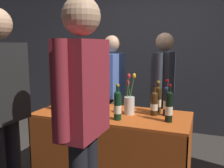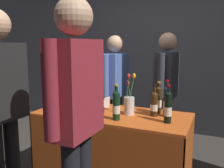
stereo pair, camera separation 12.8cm
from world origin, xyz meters
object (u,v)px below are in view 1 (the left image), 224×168
Objects in this scene: display_bottle_0 at (154,103)px; wine_glass_near_vendor at (88,97)px; vendor_presenter at (112,84)px; featured_wine_bottle at (70,97)px; taster_foreground_right at (83,108)px; tasting_table at (112,136)px; flower_vase at (129,103)px.

display_bottle_0 is 2.31× the size of wine_glass_near_vendor.
featured_wine_bottle is at bearing -12.26° from vendor_presenter.
featured_wine_bottle is 0.19× the size of taster_foreground_right.
vendor_presenter reaches higher than display_bottle_0.
display_bottle_0 is 1.03m from taster_foreground_right.
tasting_table is 0.89× the size of taster_foreground_right.
flower_vase is at bearing 6.64° from featured_wine_bottle.
featured_wine_bottle is 1.06m from taster_foreground_right.
tasting_table is at bearing 10.15° from taster_foreground_right.
wine_glass_near_vendor is at bearing -12.20° from vendor_presenter.
display_bottle_0 is 0.18× the size of taster_foreground_right.
flower_vase is (0.57, -0.22, 0.02)m from wine_glass_near_vendor.
display_bottle_0 is 0.20× the size of vendor_presenter.
vendor_presenter reaches higher than wine_glass_near_vendor.
vendor_presenter is (-0.45, 0.69, 0.07)m from flower_vase.
wine_glass_near_vendor is at bearing 168.41° from display_bottle_0.
vendor_presenter is at bearing 137.07° from display_bottle_0.
display_bottle_0 is (0.88, 0.13, -0.01)m from featured_wine_bottle.
tasting_table is 0.39m from flower_vase.
wine_glass_near_vendor is 0.09× the size of vendor_presenter.
wine_glass_near_vendor is (-0.39, 0.24, 0.33)m from tasting_table.
taster_foreground_right is at bearing 15.97° from vendor_presenter.
featured_wine_bottle is (-0.46, -0.05, 0.38)m from tasting_table.
flower_vase is 0.83m from vendor_presenter.
wine_glass_near_vendor is at bearing 148.29° from tasting_table.
taster_foreground_right is (-0.03, -0.93, 0.18)m from flower_vase.
taster_foreground_right reaches higher than display_bottle_0.
vendor_presenter is 1.68m from taster_foreground_right.
flower_vase reaches higher than display_bottle_0.
tasting_table is 4.99× the size of display_bottle_0.
tasting_table is at bearing -31.71° from wine_glass_near_vendor.
flower_vase is (-0.24, -0.05, -0.01)m from display_bottle_0.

